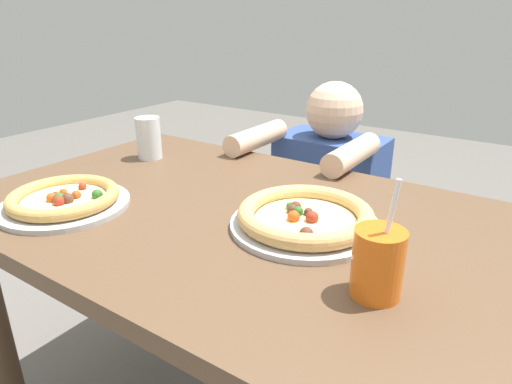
{
  "coord_description": "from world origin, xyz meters",
  "views": [
    {
      "loc": [
        0.59,
        -0.74,
        1.17
      ],
      "look_at": [
        0.04,
        0.06,
        0.78
      ],
      "focal_mm": 31.44,
      "sensor_mm": 36.0,
      "label": 1
    }
  ],
  "objects_px": {
    "water_cup_clear": "(149,137)",
    "pizza_near": "(64,200)",
    "pizza_far": "(305,218)",
    "drink_cup_colored": "(378,263)",
    "diner_seated": "(326,221)"
  },
  "relations": [
    {
      "from": "diner_seated",
      "to": "pizza_near",
      "type": "bearing_deg",
      "value": -106.28
    },
    {
      "from": "drink_cup_colored",
      "to": "diner_seated",
      "type": "relative_size",
      "value": 0.21
    },
    {
      "from": "water_cup_clear",
      "to": "pizza_near",
      "type": "bearing_deg",
      "value": -72.32
    },
    {
      "from": "pizza_near",
      "to": "pizza_far",
      "type": "height_order",
      "value": "pizza_far"
    },
    {
      "from": "drink_cup_colored",
      "to": "diner_seated",
      "type": "height_order",
      "value": "diner_seated"
    },
    {
      "from": "diner_seated",
      "to": "drink_cup_colored",
      "type": "bearing_deg",
      "value": -60.58
    },
    {
      "from": "pizza_near",
      "to": "pizza_far",
      "type": "xyz_separation_m",
      "value": [
        0.51,
        0.22,
        0.0
      ]
    },
    {
      "from": "pizza_far",
      "to": "drink_cup_colored",
      "type": "bearing_deg",
      "value": -35.9
    },
    {
      "from": "pizza_near",
      "to": "pizza_far",
      "type": "bearing_deg",
      "value": 23.23
    },
    {
      "from": "pizza_near",
      "to": "pizza_far",
      "type": "relative_size",
      "value": 0.93
    },
    {
      "from": "pizza_near",
      "to": "diner_seated",
      "type": "distance_m",
      "value": 0.97
    },
    {
      "from": "pizza_far",
      "to": "pizza_near",
      "type": "bearing_deg",
      "value": -156.77
    },
    {
      "from": "water_cup_clear",
      "to": "diner_seated",
      "type": "xyz_separation_m",
      "value": [
        0.38,
        0.5,
        -0.38
      ]
    },
    {
      "from": "diner_seated",
      "to": "pizza_far",
      "type": "bearing_deg",
      "value": -69.22
    },
    {
      "from": "pizza_far",
      "to": "drink_cup_colored",
      "type": "height_order",
      "value": "drink_cup_colored"
    }
  ]
}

